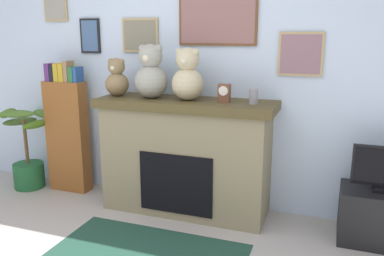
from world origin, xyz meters
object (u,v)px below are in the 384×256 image
Objects in this scene: teddy_bear_brown at (151,74)px; teddy_bear_tan at (188,77)px; potted_plant at (28,156)px; candle_jar at (254,96)px; mantel_clock at (224,93)px; bookshelf at (67,131)px; teddy_bear_cream at (117,79)px; tv_stand at (383,217)px; fireplace at (186,156)px.

teddy_bear_tan is at bearing 0.01° from teddy_bear_brown.
potted_plant is 6.68× the size of candle_jar.
mantel_clock is 0.71m from teddy_bear_brown.
bookshelf is 1.52m from teddy_bear_tan.
teddy_bear_brown is at bearing -179.96° from candle_jar.
bookshelf is 3.86× the size of teddy_bear_cream.
teddy_bear_tan reaches higher than potted_plant.
tv_stand is at bearing -0.61° from teddy_bear_cream.
mantel_clock is at bearing -2.98° from fireplace.
mantel_clock is (-0.26, -0.00, 0.01)m from candle_jar.
teddy_bear_tan is at bearing -33.88° from fireplace.
candle_jar is at bearing 0.04° from teddy_bear_brown.
bookshelf is at bearing 177.85° from candle_jar.
bookshelf is 0.89m from teddy_bear_cream.
potted_plant is 1.76m from teddy_bear_brown.
potted_plant is 2.56m from candle_jar.
tv_stand is (3.06, -0.10, -0.43)m from bookshelf.
tv_stand is 1.63m from mantel_clock.
candle_jar is 0.26m from mantel_clock.
teddy_bear_cream reaches higher than mantel_clock.
tv_stand is at bearing -1.37° from candle_jar.
bookshelf is 3.00× the size of teddy_bear_tan.
teddy_bear_cream reaches higher than potted_plant.
potted_plant is at bearing -178.64° from teddy_bear_cream.
bookshelf is 8.75× the size of mantel_clock.
teddy_bear_cream is (-0.69, -0.02, 0.69)m from fireplace.
teddy_bear_brown reaches higher than mantel_clock.
teddy_bear_tan is at bearing -3.10° from bookshelf.
tv_stand is at bearing -0.86° from teddy_bear_tan.
teddy_bear_cream is at bearing 1.36° from potted_plant.
teddy_bear_cream is (-2.39, 0.03, 1.01)m from tv_stand.
teddy_bear_tan reaches higher than teddy_bear_cream.
candle_jar is (-1.08, 0.03, 0.92)m from tv_stand.
bookshelf is at bearing 176.90° from teddy_bear_tan.
candle_jar is 1.31m from teddy_bear_cream.
teddy_bear_cream is at bearing -179.98° from candle_jar.
mantel_clock reaches higher than candle_jar.
fireplace is 1.36m from bookshelf.
teddy_bear_brown is at bearing 1.02° from potted_plant.
candle_jar is at bearing -1.63° from fireplace.
mantel_clock is at bearing -0.06° from teddy_bear_brown.
teddy_bear_tan is at bearing 179.14° from tv_stand.
potted_plant is (-1.82, -0.04, -0.18)m from fireplace.
teddy_bear_brown is (-2.03, 0.03, 1.07)m from tv_stand.
teddy_bear_brown is (1.49, 0.03, 0.93)m from potted_plant.
fireplace is 4.57× the size of teddy_bear_cream.
mantel_clock is 0.44× the size of teddy_bear_cream.
bookshelf reaches higher than mantel_clock.
potted_plant is at bearing -179.98° from tv_stand.
teddy_bear_cream reaches higher than tv_stand.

